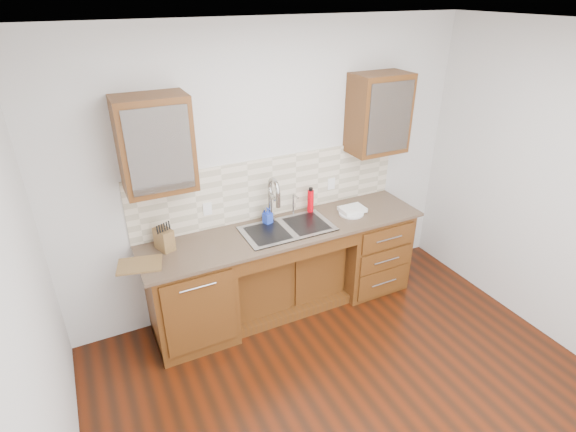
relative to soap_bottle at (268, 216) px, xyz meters
name	(u,v)px	position (x,y,z in m)	size (l,w,h in m)	color
ground	(368,417)	(0.12, -1.59, -1.04)	(4.00, 3.50, 0.10)	#411506
ceiling	(416,23)	(0.12, -1.59, 1.76)	(4.00, 3.50, 0.10)	white
wall_back	(269,171)	(0.12, 0.21, 0.36)	(4.00, 0.10, 2.70)	silver
wall_left	(16,378)	(-1.93, -1.59, 0.36)	(0.10, 3.50, 2.70)	silver
base_cabinet_left	(191,296)	(-0.83, -0.15, -0.55)	(0.70, 0.62, 0.88)	#593014
base_cabinet_center	(282,273)	(0.12, -0.06, -0.64)	(1.20, 0.44, 0.70)	#593014
base_cabinet_right	(367,247)	(1.07, -0.15, -0.55)	(0.70, 0.62, 0.88)	#593014
countertop	(287,230)	(0.12, -0.16, -0.10)	(2.70, 0.65, 0.03)	#84705B
backsplash	(272,187)	(0.12, 0.15, 0.21)	(2.70, 0.02, 0.59)	beige
sink	(288,237)	(0.12, -0.18, -0.17)	(0.84, 0.46, 0.19)	#9E9EA5
faucet	(270,201)	(0.05, 0.05, 0.12)	(0.04, 0.04, 0.40)	#999993
filter_tap	(293,203)	(0.30, 0.06, 0.04)	(0.02, 0.02, 0.24)	#999993
upper_cabinet_left	(155,144)	(-0.93, -0.01, 0.83)	(0.55, 0.34, 0.75)	#593014
upper_cabinet_right	(379,114)	(1.17, -0.01, 0.83)	(0.55, 0.34, 0.75)	#593014
outlet_left	(207,209)	(-0.53, 0.14, 0.13)	(0.08, 0.01, 0.12)	white
outlet_right	(331,184)	(0.77, 0.14, 0.13)	(0.08, 0.01, 0.12)	white
soap_bottle	(268,216)	(0.00, 0.00, 0.00)	(0.07, 0.08, 0.16)	blue
water_bottle	(311,201)	(0.48, 0.04, 0.03)	(0.06, 0.06, 0.23)	#E6000D
plate	(351,213)	(0.82, -0.18, -0.08)	(0.25, 0.25, 0.01)	silver
dish_towel	(352,209)	(0.84, -0.16, -0.05)	(0.24, 0.18, 0.04)	white
knife_block	(164,239)	(-0.97, -0.03, 0.01)	(0.11, 0.17, 0.19)	olive
cutting_board	(140,265)	(-1.21, -0.20, -0.07)	(0.34, 0.24, 0.02)	brown
cup_left_a	(139,153)	(-1.06, -0.01, 0.78)	(0.12, 0.12, 0.09)	white
cup_left_b	(171,149)	(-0.81, -0.01, 0.78)	(0.10, 0.10, 0.10)	white
cup_right_a	(370,121)	(1.08, -0.01, 0.78)	(0.11, 0.11, 0.09)	white
cup_right_b	(383,119)	(1.22, -0.01, 0.78)	(0.10, 0.10, 0.09)	silver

